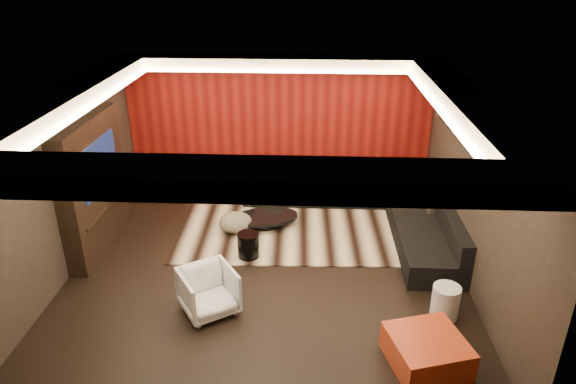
# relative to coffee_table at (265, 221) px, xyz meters

# --- Properties ---
(floor) EXTENTS (6.00, 6.00, 0.02)m
(floor) POSITION_rel_coffee_table_xyz_m (0.15, -1.36, -0.13)
(floor) COLOR black
(floor) RESTS_ON ground
(ceiling) EXTENTS (6.00, 6.00, 0.02)m
(ceiling) POSITION_rel_coffee_table_xyz_m (0.15, -1.36, 2.69)
(ceiling) COLOR silver
(ceiling) RESTS_ON ground
(wall_back) EXTENTS (6.00, 0.02, 2.80)m
(wall_back) POSITION_rel_coffee_table_xyz_m (0.15, 1.65, 1.28)
(wall_back) COLOR black
(wall_back) RESTS_ON ground
(wall_left) EXTENTS (0.02, 6.00, 2.80)m
(wall_left) POSITION_rel_coffee_table_xyz_m (-2.86, -1.36, 1.28)
(wall_left) COLOR black
(wall_left) RESTS_ON ground
(wall_right) EXTENTS (0.02, 6.00, 2.80)m
(wall_right) POSITION_rel_coffee_table_xyz_m (3.16, -1.36, 1.28)
(wall_right) COLOR black
(wall_right) RESTS_ON ground
(red_feature_wall) EXTENTS (5.98, 0.05, 2.78)m
(red_feature_wall) POSITION_rel_coffee_table_xyz_m (0.15, 1.61, 1.28)
(red_feature_wall) COLOR #6B0C0A
(red_feature_wall) RESTS_ON ground
(soffit_back) EXTENTS (6.00, 0.60, 0.22)m
(soffit_back) POSITION_rel_coffee_table_xyz_m (0.15, 1.34, 2.57)
(soffit_back) COLOR silver
(soffit_back) RESTS_ON ground
(soffit_front) EXTENTS (6.00, 0.60, 0.22)m
(soffit_front) POSITION_rel_coffee_table_xyz_m (0.15, -4.06, 2.57)
(soffit_front) COLOR silver
(soffit_front) RESTS_ON ground
(soffit_left) EXTENTS (0.60, 4.80, 0.22)m
(soffit_left) POSITION_rel_coffee_table_xyz_m (-2.55, -1.36, 2.57)
(soffit_left) COLOR silver
(soffit_left) RESTS_ON ground
(soffit_right) EXTENTS (0.60, 4.80, 0.22)m
(soffit_right) POSITION_rel_coffee_table_xyz_m (2.85, -1.36, 2.57)
(soffit_right) COLOR silver
(soffit_right) RESTS_ON ground
(cove_back) EXTENTS (4.80, 0.08, 0.04)m
(cove_back) POSITION_rel_coffee_table_xyz_m (0.15, 1.00, 2.48)
(cove_back) COLOR #FFD899
(cove_back) RESTS_ON ground
(cove_front) EXTENTS (4.80, 0.08, 0.04)m
(cove_front) POSITION_rel_coffee_table_xyz_m (0.15, -3.72, 2.48)
(cove_front) COLOR #FFD899
(cove_front) RESTS_ON ground
(cove_left) EXTENTS (0.08, 4.80, 0.04)m
(cove_left) POSITION_rel_coffee_table_xyz_m (-2.21, -1.36, 2.48)
(cove_left) COLOR #FFD899
(cove_left) RESTS_ON ground
(cove_right) EXTENTS (0.08, 4.80, 0.04)m
(cove_right) POSITION_rel_coffee_table_xyz_m (2.51, -1.36, 2.48)
(cove_right) COLOR #FFD899
(cove_right) RESTS_ON ground
(tv_surround) EXTENTS (0.30, 2.00, 2.20)m
(tv_surround) POSITION_rel_coffee_table_xyz_m (-2.70, -0.76, 0.98)
(tv_surround) COLOR black
(tv_surround) RESTS_ON ground
(tv_screen) EXTENTS (0.04, 1.30, 0.80)m
(tv_screen) POSITION_rel_coffee_table_xyz_m (-2.54, -0.76, 1.33)
(tv_screen) COLOR black
(tv_screen) RESTS_ON ground
(tv_shelf) EXTENTS (0.04, 1.60, 0.04)m
(tv_shelf) POSITION_rel_coffee_table_xyz_m (-2.54, -0.76, 0.58)
(tv_shelf) COLOR black
(tv_shelf) RESTS_ON ground
(rug) EXTENTS (4.08, 3.11, 0.02)m
(rug) POSITION_rel_coffee_table_xyz_m (0.47, 0.20, -0.11)
(rug) COLOR beige
(rug) RESTS_ON floor
(coffee_table) EXTENTS (1.46, 1.46, 0.20)m
(coffee_table) POSITION_rel_coffee_table_xyz_m (0.00, 0.00, 0.00)
(coffee_table) COLOR black
(coffee_table) RESTS_ON rug
(drum_stool) EXTENTS (0.41, 0.41, 0.41)m
(drum_stool) POSITION_rel_coffee_table_xyz_m (-0.18, -1.05, 0.11)
(drum_stool) COLOR black
(drum_stool) RESTS_ON rug
(striped_pouf) EXTENTS (0.69, 0.69, 0.32)m
(striped_pouf) POSITION_rel_coffee_table_xyz_m (-0.51, -0.20, 0.06)
(striped_pouf) COLOR beige
(striped_pouf) RESTS_ON rug
(white_side_table) EXTENTS (0.48, 0.48, 0.47)m
(white_side_table) POSITION_rel_coffee_table_xyz_m (2.65, -2.42, 0.11)
(white_side_table) COLOR silver
(white_side_table) RESTS_ON floor
(orange_ottoman) EXTENTS (1.04, 1.04, 0.37)m
(orange_ottoman) POSITION_rel_coffee_table_xyz_m (2.22, -3.34, 0.07)
(orange_ottoman) COLOR #A92415
(orange_ottoman) RESTS_ON floor
(armchair) EXTENTS (0.96, 0.97, 0.65)m
(armchair) POSITION_rel_coffee_table_xyz_m (-0.55, -2.46, 0.20)
(armchair) COLOR silver
(armchair) RESTS_ON floor
(sectional_sofa) EXTENTS (3.65, 3.50, 0.75)m
(sectional_sofa) POSITION_rel_coffee_table_xyz_m (1.88, 0.50, 0.14)
(sectional_sofa) COLOR black
(sectional_sofa) RESTS_ON floor
(throw_pillows) EXTENTS (3.14, 1.72, 0.50)m
(throw_pillows) POSITION_rel_coffee_table_xyz_m (1.66, 0.94, 0.50)
(throw_pillows) COLOR tan
(throw_pillows) RESTS_ON sectional_sofa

